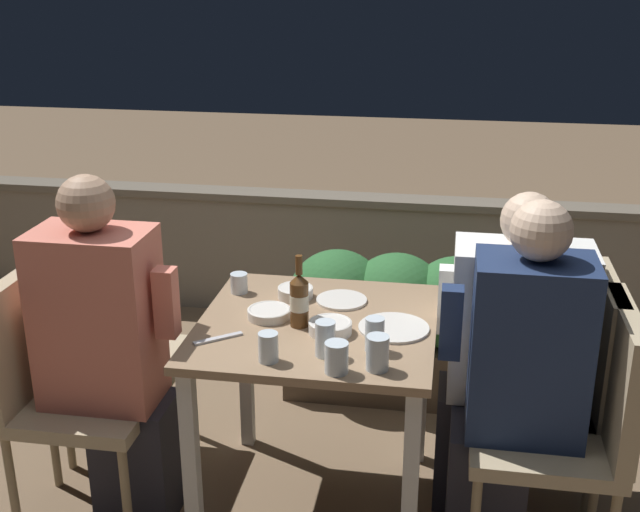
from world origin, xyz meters
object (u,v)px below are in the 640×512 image
person_coral_top (110,353)px  chair_left_far (93,336)px  chair_right_far (566,375)px  beer_bottle (299,299)px  person_navy_jumper (515,384)px  person_white_polo (506,357)px  chair_right_near (579,413)px  chair_left_near (57,373)px

person_coral_top → chair_left_far: size_ratio=1.40×
person_coral_top → chair_right_far: person_coral_top is taller
person_coral_top → beer_bottle: size_ratio=5.03×
beer_bottle → person_navy_jumper: bearing=-5.9°
chair_left_far → person_white_polo: size_ratio=0.76×
person_navy_jumper → person_white_polo: bearing=93.3°
chair_left_far → chair_right_near: (1.79, -0.27, 0.00)m
chair_right_far → beer_bottle: 0.99m
chair_right_near → chair_right_far: same height
chair_left_near → beer_bottle: (0.86, 0.11, 0.30)m
chair_right_far → person_white_polo: 0.22m
person_coral_top → chair_right_far: (1.57, 0.29, -0.10)m
person_navy_jumper → beer_bottle: (-0.73, 0.08, 0.21)m
chair_right_near → beer_bottle: (-0.93, 0.08, 0.30)m
person_white_polo → beer_bottle: 0.77m
person_coral_top → person_navy_jumper: person_coral_top is taller
chair_left_near → person_coral_top: size_ratio=0.72×
person_coral_top → chair_right_near: (1.58, 0.03, -0.10)m
chair_left_near → chair_left_far: 0.30m
chair_left_near → chair_right_far: (1.78, 0.29, 0.00)m
person_coral_top → beer_bottle: bearing=9.4°
chair_right_near → chair_right_far: 0.25m
person_navy_jumper → beer_bottle: size_ratio=4.93×
person_coral_top → person_navy_jumper: bearing=1.4°
chair_left_far → person_white_polo: (1.57, -0.01, 0.05)m
beer_bottle → chair_right_far: bearing=10.9°
chair_left_near → person_white_polo: bearing=10.3°
person_white_polo → person_coral_top: bearing=-168.1°
person_coral_top → beer_bottle: (0.65, 0.11, 0.20)m
person_coral_top → person_navy_jumper: size_ratio=1.02×
chair_right_far → beer_bottle: bearing=-169.1°
chair_right_near → chair_right_far: (-0.01, 0.25, 0.00)m
chair_right_far → person_white_polo: (-0.21, -0.00, 0.05)m
person_navy_jumper → person_coral_top: bearing=-178.6°
chair_right_near → person_navy_jumper: person_navy_jumper is taller
chair_left_near → person_navy_jumper: person_navy_jumper is taller
chair_left_near → chair_left_far: (-0.00, 0.30, 0.00)m
chair_right_near → chair_left_far: bearing=171.5°
chair_right_far → beer_bottle: (-0.92, -0.18, 0.30)m
chair_right_far → person_white_polo: bearing=-180.0°
chair_left_near → person_navy_jumper: 1.58m
chair_left_near → chair_right_far: same height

